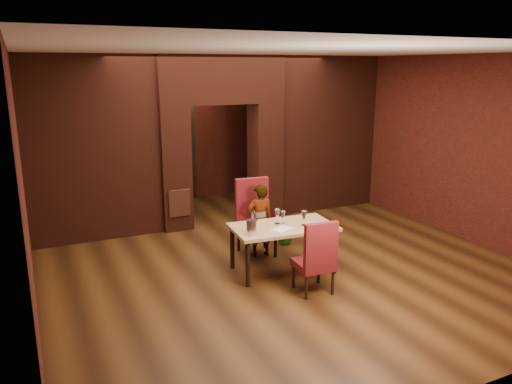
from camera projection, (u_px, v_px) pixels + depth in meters
The scene contains 25 objects.
floor at pixel (267, 254), 8.19m from camera, with size 8.00×8.00×0.00m, color #482912.
ceiling at pixel (268, 52), 7.41m from camera, with size 7.00×8.00×0.04m, color silver.
wall_back at pixel (189, 129), 11.30m from camera, with size 7.00×0.04×3.20m, color maroon.
wall_front at pixel (476, 232), 4.29m from camera, with size 7.00×0.04×3.20m, color maroon.
wall_left at pixel (22, 179), 6.34m from camera, with size 0.04×8.00×3.20m, color maroon.
wall_right at pixel (436, 143), 9.25m from camera, with size 0.04×8.00×3.20m, color maroon.
pillar_left at pixel (174, 168), 9.27m from camera, with size 0.55×0.55×2.30m, color maroon.
pillar_right at pixel (265, 160), 10.05m from camera, with size 0.55×0.55×2.30m, color maroon.
lintel at pixel (220, 80), 9.27m from camera, with size 2.45×0.55×0.90m, color maroon.
wing_wall_left at pixel (93, 150), 8.57m from camera, with size 2.27×0.35×3.20m, color maroon.
wing_wall_right at pixel (325, 134), 10.53m from camera, with size 2.27×0.35×3.20m, color maroon.
vent_panel at pixel (180, 203), 9.15m from camera, with size 0.40×0.03×0.50m, color #AB4F31.
rear_door at pixel (173, 155), 11.22m from camera, with size 0.90×0.08×2.10m, color black.
rear_door_frame at pixel (174, 155), 11.18m from camera, with size 1.02×0.04×2.22m, color black.
dining_table at pixel (283, 248), 7.44m from camera, with size 1.51×0.85×0.71m, color tan.
chair_far at pixel (257, 218), 8.04m from camera, with size 0.56×0.56×1.23m, color maroon.
chair_near at pixel (313, 255), 6.71m from camera, with size 0.47×0.47×1.03m, color maroon.
person_seated at pixel (260, 220), 7.98m from camera, with size 0.43×0.28×1.19m, color white.
wine_glass_a at pixel (277, 217), 7.41m from camera, with size 0.09×0.09×0.22m, color white, non-canonical shape.
wine_glass_b at pixel (283, 217), 7.42m from camera, with size 0.08×0.08×0.19m, color white, non-canonical shape.
wine_glass_c at pixel (304, 218), 7.34m from camera, with size 0.09×0.09×0.22m, color silver, non-canonical shape.
tasting_sheet at pixel (282, 229), 7.20m from camera, with size 0.29×0.21×0.00m, color white.
wine_bucket at pixel (252, 227), 6.96m from camera, with size 0.16×0.16×0.20m, color silver.
water_bottle at pixel (254, 220), 7.20m from camera, with size 0.06×0.06×0.26m, color silver.
potted_plant at pixel (285, 231), 8.61m from camera, with size 0.41×0.36×0.46m, color #2B5B1D.
Camera 1 is at (-3.46, -6.87, 2.99)m, focal length 35.00 mm.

